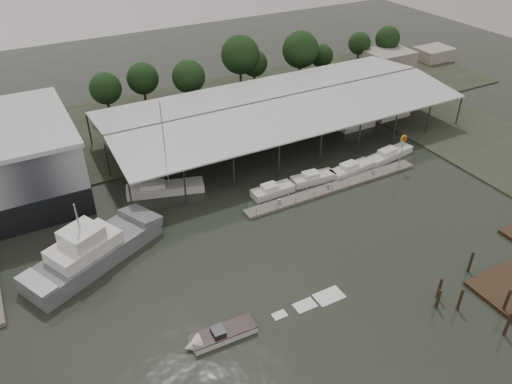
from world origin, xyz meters
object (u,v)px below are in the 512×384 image
shell_fuel_sign (403,145)px  grey_trawler (94,250)px  white_sailboat (164,188)px  speedboat_underway (218,336)px

shell_fuel_sign → grey_trawler: grey_trawler is taller
grey_trawler → white_sailboat: (11.86, 9.90, -0.93)m
grey_trawler → white_sailboat: 15.48m
white_sailboat → grey_trawler: bearing=-124.0°
shell_fuel_sign → speedboat_underway: (-37.72, -16.48, -3.53)m
white_sailboat → speedboat_underway: size_ratio=0.76×
grey_trawler → speedboat_underway: bearing=-92.1°
shell_fuel_sign → speedboat_underway: shell_fuel_sign is taller
grey_trawler → white_sailboat: bearing=13.9°
shell_fuel_sign → white_sailboat: size_ratio=0.40×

